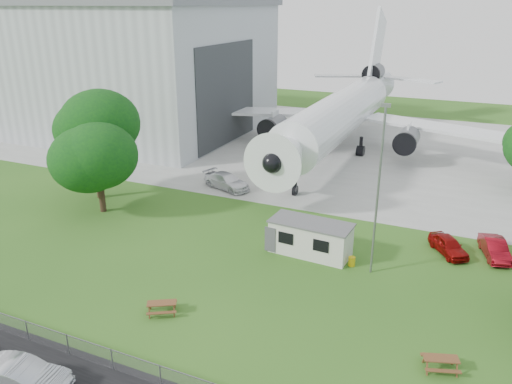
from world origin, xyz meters
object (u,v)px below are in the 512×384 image
at_px(hangar, 112,64).
at_px(airliner, 343,111).
at_px(picnic_east, 439,370).
at_px(picnic_west, 162,313).
at_px(car_centre_sedan, 19,377).
at_px(site_cabin, 311,238).

distance_m(hangar, airliner, 36.21).
bearing_deg(picnic_east, picnic_west, 167.47).
xyz_separation_m(airliner, picnic_east, (15.66, -38.35, -5.27)).
bearing_deg(airliner, car_centre_sedan, -93.75).
bearing_deg(hangar, picnic_west, -48.57).
relative_size(site_cabin, picnic_east, 3.79).
bearing_deg(site_cabin, airliner, 100.53).
bearing_deg(picnic_east, hangar, 124.99).
height_order(picnic_west, picnic_east, same).
xyz_separation_m(hangar, airliner, (35.97, -0.14, -4.14)).
distance_m(picnic_east, car_centre_sedan, 21.37).
bearing_deg(hangar, car_centre_sedan, -55.97).
xyz_separation_m(hangar, picnic_east, (51.63, -38.50, -9.41)).
distance_m(picnic_west, picnic_east, 16.30).
xyz_separation_m(hangar, site_cabin, (41.31, -28.83, -8.09)).
bearing_deg(picnic_east, site_cabin, 118.59).
xyz_separation_m(picnic_east, car_centre_sedan, (-18.83, -10.08, 0.82)).
xyz_separation_m(picnic_west, picnic_east, (16.21, 1.64, 0.00)).
bearing_deg(site_cabin, picnic_west, -117.53).
bearing_deg(picnic_east, airliner, 93.91).
height_order(airliner, picnic_west, airliner).
distance_m(airliner, picnic_east, 41.76).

